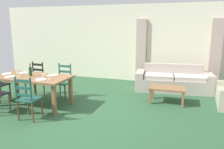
{
  "coord_description": "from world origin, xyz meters",
  "views": [
    {
      "loc": [
        2.38,
        -4.62,
        1.99
      ],
      "look_at": [
        0.58,
        0.71,
        0.75
      ],
      "focal_mm": 36.04,
      "sensor_mm": 36.0,
      "label": 1
    }
  ],
  "objects_px": {
    "wine_glass_near_right": "(49,75)",
    "dining_chair_far_left": "(36,79)",
    "coffee_cup_primary": "(44,76)",
    "couch": "(173,81)",
    "coffee_table": "(167,90)",
    "dining_chair_far_right": "(63,81)",
    "wine_glass_near_left": "(18,72)",
    "dining_chair_near_right": "(28,98)",
    "dining_table": "(32,80)",
    "wine_bottle": "(30,71)",
    "wine_glass_far_left": "(26,70)"
  },
  "relations": [
    {
      "from": "dining_table",
      "to": "dining_chair_far_right",
      "type": "relative_size",
      "value": 1.98
    },
    {
      "from": "wine_glass_near_left",
      "to": "couch",
      "type": "distance_m",
      "value": 4.45
    },
    {
      "from": "couch",
      "to": "dining_chair_far_left",
      "type": "bearing_deg",
      "value": -154.57
    },
    {
      "from": "couch",
      "to": "coffee_table",
      "type": "distance_m",
      "value": 1.22
    },
    {
      "from": "wine_glass_near_right",
      "to": "coffee_table",
      "type": "relative_size",
      "value": 0.18
    },
    {
      "from": "wine_bottle",
      "to": "coffee_table",
      "type": "relative_size",
      "value": 0.35
    },
    {
      "from": "dining_table",
      "to": "dining_chair_far_right",
      "type": "bearing_deg",
      "value": 60.08
    },
    {
      "from": "dining_chair_near_right",
      "to": "wine_glass_near_left",
      "type": "relative_size",
      "value": 5.96
    },
    {
      "from": "dining_chair_far_left",
      "to": "dining_chair_near_right",
      "type": "bearing_deg",
      "value": -58.1
    },
    {
      "from": "wine_glass_near_left",
      "to": "wine_glass_far_left",
      "type": "xyz_separation_m",
      "value": [
        0.01,
        0.27,
        0.0
      ]
    },
    {
      "from": "wine_glass_near_right",
      "to": "dining_chair_far_left",
      "type": "bearing_deg",
      "value": 140.49
    },
    {
      "from": "dining_chair_near_right",
      "to": "dining_chair_far_left",
      "type": "distance_m",
      "value": 1.77
    },
    {
      "from": "dining_table",
      "to": "wine_glass_far_left",
      "type": "xyz_separation_m",
      "value": [
        -0.3,
        0.15,
        0.2
      ]
    },
    {
      "from": "dining_table",
      "to": "wine_bottle",
      "type": "xyz_separation_m",
      "value": [
        -0.06,
        0.03,
        0.2
      ]
    },
    {
      "from": "coffee_table",
      "to": "dining_chair_far_left",
      "type": "bearing_deg",
      "value": -171.41
    },
    {
      "from": "dining_chair_near_right",
      "to": "dining_chair_far_right",
      "type": "height_order",
      "value": "same"
    },
    {
      "from": "dining_chair_near_right",
      "to": "coffee_cup_primary",
      "type": "height_order",
      "value": "dining_chair_near_right"
    },
    {
      "from": "dining_chair_near_right",
      "to": "wine_bottle",
      "type": "distance_m",
      "value": 1.04
    },
    {
      "from": "wine_glass_near_left",
      "to": "wine_glass_near_right",
      "type": "bearing_deg",
      "value": -1.55
    },
    {
      "from": "dining_table",
      "to": "dining_chair_far_right",
      "type": "height_order",
      "value": "dining_chair_far_right"
    },
    {
      "from": "dining_chair_far_left",
      "to": "wine_bottle",
      "type": "relative_size",
      "value": 3.04
    },
    {
      "from": "dining_chair_near_right",
      "to": "wine_bottle",
      "type": "bearing_deg",
      "value": 123.28
    },
    {
      "from": "wine_glass_near_right",
      "to": "dining_chair_near_right",
      "type": "bearing_deg",
      "value": -100.24
    },
    {
      "from": "coffee_table",
      "to": "wine_glass_near_right",
      "type": "bearing_deg",
      "value": -151.44
    },
    {
      "from": "dining_chair_far_right",
      "to": "wine_glass_far_left",
      "type": "distance_m",
      "value": 1.01
    },
    {
      "from": "coffee_cup_primary",
      "to": "dining_chair_far_right",
      "type": "bearing_deg",
      "value": 84.23
    },
    {
      "from": "dining_table",
      "to": "wine_bottle",
      "type": "distance_m",
      "value": 0.21
    },
    {
      "from": "wine_glass_near_left",
      "to": "couch",
      "type": "height_order",
      "value": "wine_glass_near_left"
    },
    {
      "from": "wine_glass_near_left",
      "to": "wine_glass_far_left",
      "type": "distance_m",
      "value": 0.27
    },
    {
      "from": "wine_glass_far_left",
      "to": "wine_bottle",
      "type": "bearing_deg",
      "value": -26.67
    },
    {
      "from": "dining_chair_near_right",
      "to": "wine_glass_far_left",
      "type": "xyz_separation_m",
      "value": [
        -0.77,
        0.93,
        0.38
      ]
    },
    {
      "from": "coffee_table",
      "to": "couch",
      "type": "bearing_deg",
      "value": 86.79
    },
    {
      "from": "dining_table",
      "to": "dining_chair_near_right",
      "type": "relative_size",
      "value": 1.98
    },
    {
      "from": "couch",
      "to": "coffee_table",
      "type": "xyz_separation_m",
      "value": [
        -0.07,
        -1.21,
        0.06
      ]
    },
    {
      "from": "dining_table",
      "to": "coffee_cup_primary",
      "type": "relative_size",
      "value": 21.11
    },
    {
      "from": "wine_bottle",
      "to": "couch",
      "type": "distance_m",
      "value": 4.16
    },
    {
      "from": "couch",
      "to": "wine_glass_far_left",
      "type": "bearing_deg",
      "value": -146.7
    },
    {
      "from": "coffee_cup_primary",
      "to": "coffee_table",
      "type": "bearing_deg",
      "value": 24.24
    },
    {
      "from": "dining_chair_far_left",
      "to": "wine_glass_far_left",
      "type": "bearing_deg",
      "value": -74.21
    },
    {
      "from": "dining_chair_far_right",
      "to": "wine_glass_near_left",
      "type": "xyz_separation_m",
      "value": [
        -0.73,
        -0.86,
        0.38
      ]
    },
    {
      "from": "dining_table",
      "to": "dining_chair_far_left",
      "type": "height_order",
      "value": "dining_chair_far_left"
    },
    {
      "from": "wine_glass_far_left",
      "to": "couch",
      "type": "bearing_deg",
      "value": 33.3
    },
    {
      "from": "wine_glass_near_right",
      "to": "wine_glass_far_left",
      "type": "bearing_deg",
      "value": 161.57
    },
    {
      "from": "dining_chair_far_right",
      "to": "coffee_table",
      "type": "relative_size",
      "value": 1.07
    },
    {
      "from": "coffee_cup_primary",
      "to": "couch",
      "type": "distance_m",
      "value": 3.86
    },
    {
      "from": "dining_chair_near_right",
      "to": "dining_chair_far_right",
      "type": "bearing_deg",
      "value": 91.84
    },
    {
      "from": "dining_chair_near_right",
      "to": "wine_glass_near_right",
      "type": "bearing_deg",
      "value": 79.76
    },
    {
      "from": "wine_glass_far_left",
      "to": "coffee_cup_primary",
      "type": "xyz_separation_m",
      "value": [
        0.65,
        -0.16,
        -0.07
      ]
    },
    {
      "from": "wine_bottle",
      "to": "wine_glass_near_left",
      "type": "distance_m",
      "value": 0.29
    },
    {
      "from": "coffee_cup_primary",
      "to": "coffee_table",
      "type": "xyz_separation_m",
      "value": [
        2.84,
        1.28,
        -0.44
      ]
    }
  ]
}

